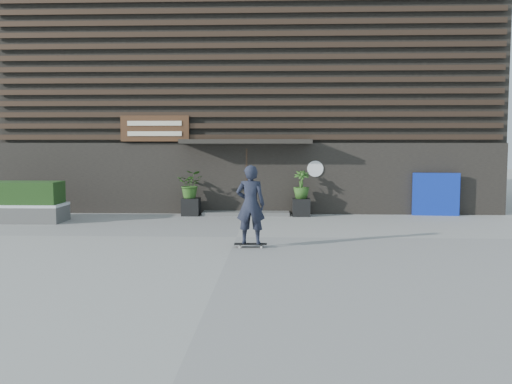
{
  "coord_description": "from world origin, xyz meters",
  "views": [
    {
      "loc": [
        1.08,
        -14.66,
        2.49
      ],
      "look_at": [
        0.47,
        1.21,
        1.1
      ],
      "focal_mm": 39.23,
      "sensor_mm": 36.0,
      "label": 1
    }
  ],
  "objects_px": {
    "planter_pot_left": "(191,207)",
    "raised_bed": "(9,214)",
    "planter_pot_right": "(301,207)",
    "skateboarder": "(251,205)",
    "blue_tarp": "(436,194)"
  },
  "relations": [
    {
      "from": "planter_pot_left",
      "to": "raised_bed",
      "type": "xyz_separation_m",
      "value": [
        -5.55,
        -1.74,
        -0.05
      ]
    },
    {
      "from": "planter_pot_left",
      "to": "skateboarder",
      "type": "xyz_separation_m",
      "value": [
        2.34,
        -5.87,
        0.73
      ]
    },
    {
      "from": "planter_pot_left",
      "to": "blue_tarp",
      "type": "relative_size",
      "value": 0.38
    },
    {
      "from": "raised_bed",
      "to": "planter_pot_right",
      "type": "bearing_deg",
      "value": 10.54
    },
    {
      "from": "planter_pot_right",
      "to": "raised_bed",
      "type": "distance_m",
      "value": 9.51
    },
    {
      "from": "planter_pot_right",
      "to": "skateboarder",
      "type": "height_order",
      "value": "skateboarder"
    },
    {
      "from": "planter_pot_left",
      "to": "skateboarder",
      "type": "relative_size",
      "value": 0.3
    },
    {
      "from": "planter_pot_left",
      "to": "planter_pot_right",
      "type": "relative_size",
      "value": 1.0
    },
    {
      "from": "planter_pot_right",
      "to": "skateboarder",
      "type": "relative_size",
      "value": 0.3
    },
    {
      "from": "planter_pot_right",
      "to": "skateboarder",
      "type": "distance_m",
      "value": 6.09
    },
    {
      "from": "planter_pot_left",
      "to": "raised_bed",
      "type": "height_order",
      "value": "planter_pot_left"
    },
    {
      "from": "raised_bed",
      "to": "skateboarder",
      "type": "xyz_separation_m",
      "value": [
        7.89,
        -4.13,
        0.78
      ]
    },
    {
      "from": "planter_pot_left",
      "to": "raised_bed",
      "type": "distance_m",
      "value": 5.81
    },
    {
      "from": "blue_tarp",
      "to": "planter_pot_right",
      "type": "bearing_deg",
      "value": -171.63
    },
    {
      "from": "blue_tarp",
      "to": "skateboarder",
      "type": "bearing_deg",
      "value": -129.96
    }
  ]
}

